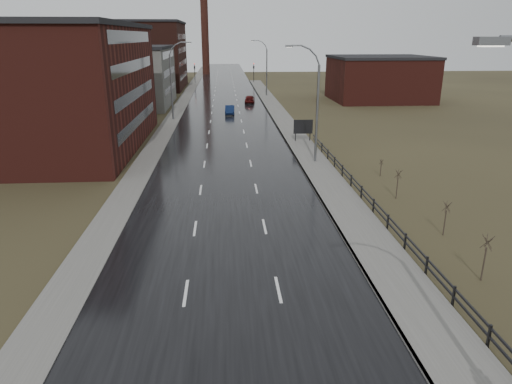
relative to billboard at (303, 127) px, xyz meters
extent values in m
cube|color=black|center=(-9.10, 14.62, -1.78)|extent=(14.00, 300.00, 0.06)
cube|color=#595651|center=(-0.50, -10.38, -1.72)|extent=(3.20, 180.00, 0.18)
cube|color=slate|center=(-2.02, -10.38, -1.72)|extent=(0.16, 180.00, 0.18)
cube|color=#595651|center=(-17.30, 14.62, -1.75)|extent=(2.40, 260.00, 0.12)
cube|color=#471914|center=(-30.10, -0.38, 4.69)|extent=(22.00, 28.00, 13.00)
cube|color=black|center=(-30.10, -0.38, 11.44)|extent=(22.44, 28.56, 0.50)
cube|color=black|center=(-19.12, -0.38, 1.19)|extent=(0.06, 22.40, 1.20)
cube|color=black|center=(-19.12, -0.38, 4.19)|extent=(0.06, 22.40, 1.20)
cube|color=black|center=(-19.12, -0.38, 7.19)|extent=(0.06, 22.40, 1.20)
cube|color=black|center=(-19.12, -0.38, 10.19)|extent=(0.06, 22.40, 1.20)
cube|color=slate|center=(-27.10, 32.62, 3.19)|extent=(16.00, 20.00, 10.00)
cube|color=black|center=(-27.10, 32.62, 8.44)|extent=(16.32, 20.40, 0.50)
cube|color=black|center=(-19.12, 32.62, 1.19)|extent=(0.06, 16.00, 1.20)
cube|color=black|center=(-19.12, 32.62, 4.19)|extent=(0.06, 16.00, 1.20)
cube|color=black|center=(-19.12, 32.62, 7.19)|extent=(0.06, 16.00, 1.20)
cube|color=#331611|center=(-32.10, 62.62, 5.69)|extent=(26.00, 24.00, 15.00)
cube|color=black|center=(-32.10, 62.62, 13.44)|extent=(26.52, 24.48, 0.50)
cube|color=black|center=(-19.12, 62.62, 1.19)|extent=(0.06, 19.20, 1.20)
cube|color=black|center=(-19.12, 62.62, 4.19)|extent=(0.06, 19.20, 1.20)
cube|color=black|center=(-19.12, 62.62, 7.19)|extent=(0.06, 19.20, 1.20)
cube|color=black|center=(-19.12, 62.62, 10.19)|extent=(0.06, 19.20, 1.20)
cube|color=#471914|center=(21.20, 36.62, 2.19)|extent=(18.00, 16.00, 8.00)
cube|color=black|center=(21.20, 36.62, 6.44)|extent=(18.36, 16.32, 0.50)
cylinder|color=#331611|center=(-15.10, 104.62, 13.19)|extent=(2.40, 2.40, 30.00)
cube|color=slate|center=(-3.56, -43.38, 10.15)|extent=(0.70, 0.28, 0.18)
cube|color=silver|center=(-3.56, -43.38, 10.05)|extent=(0.50, 0.20, 0.04)
cylinder|color=slate|center=(-0.30, -9.38, 2.94)|extent=(0.24, 0.24, 9.50)
cylinder|color=slate|center=(-0.47, -9.38, 8.09)|extent=(0.51, 0.14, 0.98)
cylinder|color=slate|center=(-0.94, -9.38, 8.81)|extent=(0.81, 0.14, 0.81)
cylinder|color=slate|center=(-1.66, -9.38, 9.28)|extent=(0.98, 0.14, 0.51)
cylinder|color=slate|center=(-2.50, -9.38, 9.45)|extent=(1.01, 0.14, 0.14)
cube|color=slate|center=(-3.19, -9.38, 9.40)|extent=(0.70, 0.28, 0.18)
cube|color=silver|center=(-3.19, -9.38, 9.30)|extent=(0.50, 0.20, 0.04)
cylinder|color=slate|center=(-17.10, 16.62, 2.94)|extent=(0.24, 0.24, 9.50)
cylinder|color=slate|center=(-16.93, 16.62, 8.09)|extent=(0.51, 0.14, 0.98)
cylinder|color=slate|center=(-16.46, 16.62, 8.81)|extent=(0.81, 0.14, 0.81)
cylinder|color=slate|center=(-15.74, 16.62, 9.28)|extent=(0.98, 0.14, 0.51)
cylinder|color=slate|center=(-14.90, 16.62, 9.45)|extent=(1.01, 0.14, 0.14)
cube|color=slate|center=(-14.21, 16.62, 9.40)|extent=(0.70, 0.28, 0.18)
cube|color=silver|center=(-14.21, 16.62, 9.30)|extent=(0.50, 0.20, 0.04)
cylinder|color=slate|center=(-0.30, 44.62, 2.94)|extent=(0.24, 0.24, 9.50)
cylinder|color=slate|center=(-0.47, 44.62, 8.09)|extent=(0.51, 0.14, 0.98)
cylinder|color=slate|center=(-0.94, 44.62, 8.81)|extent=(0.81, 0.14, 0.81)
cylinder|color=slate|center=(-1.66, 44.62, 9.28)|extent=(0.98, 0.14, 0.51)
cylinder|color=slate|center=(-2.50, 44.62, 9.45)|extent=(1.01, 0.14, 0.14)
cube|color=slate|center=(-3.19, 44.62, 9.40)|extent=(0.70, 0.28, 0.18)
cube|color=silver|center=(-3.19, 44.62, 9.30)|extent=(0.50, 0.20, 0.04)
cube|color=black|center=(1.20, -38.38, -1.26)|extent=(0.10, 0.10, 1.10)
cube|color=black|center=(1.20, -35.38, -1.26)|extent=(0.10, 0.10, 1.10)
cube|color=black|center=(1.20, -32.38, -1.26)|extent=(0.10, 0.10, 1.10)
cube|color=black|center=(1.20, -29.38, -1.26)|extent=(0.10, 0.10, 1.10)
cube|color=black|center=(1.20, -26.38, -1.26)|extent=(0.10, 0.10, 1.10)
cube|color=black|center=(1.20, -23.38, -1.26)|extent=(0.10, 0.10, 1.10)
cube|color=black|center=(1.20, -20.38, -1.26)|extent=(0.10, 0.10, 1.10)
cube|color=black|center=(1.20, -17.38, -1.26)|extent=(0.10, 0.10, 1.10)
cube|color=black|center=(1.20, -14.38, -1.26)|extent=(0.10, 0.10, 1.10)
cube|color=black|center=(1.20, -11.38, -1.26)|extent=(0.10, 0.10, 1.10)
cube|color=black|center=(1.20, -8.38, -1.26)|extent=(0.10, 0.10, 1.10)
cube|color=black|center=(1.20, -5.38, -1.26)|extent=(0.10, 0.10, 1.10)
cube|color=black|center=(1.20, -2.38, -1.26)|extent=(0.10, 0.10, 1.10)
cube|color=black|center=(1.20, -26.88, -0.86)|extent=(0.08, 53.00, 0.10)
cube|color=black|center=(1.20, -26.88, -1.26)|extent=(0.08, 53.00, 0.10)
cylinder|color=#382D23|center=(3.87, -33.11, -0.87)|extent=(0.08, 0.08, 1.88)
cylinder|color=#382D23|center=(3.92, -33.11, 0.36)|extent=(0.04, 0.63, 0.74)
cylinder|color=#382D23|center=(3.88, -33.06, 0.36)|extent=(0.60, 0.24, 0.75)
cylinder|color=#382D23|center=(3.83, -33.08, 0.36)|extent=(0.36, 0.54, 0.76)
cylinder|color=#382D23|center=(3.83, -33.14, 0.36)|extent=(0.36, 0.54, 0.76)
cylinder|color=#382D23|center=(3.88, -33.16, 0.36)|extent=(0.60, 0.24, 0.75)
cylinder|color=#382D23|center=(4.51, -27.41, -0.97)|extent=(0.08, 0.08, 1.68)
cylinder|color=#382D23|center=(4.56, -27.41, 0.12)|extent=(0.04, 0.57, 0.66)
cylinder|color=#382D23|center=(4.53, -27.36, 0.12)|extent=(0.54, 0.22, 0.67)
cylinder|color=#382D23|center=(4.47, -27.38, 0.12)|extent=(0.32, 0.48, 0.68)
cylinder|color=#382D23|center=(4.47, -27.44, 0.12)|extent=(0.32, 0.48, 0.68)
cylinder|color=#382D23|center=(4.53, -27.46, 0.12)|extent=(0.54, 0.22, 0.67)
cylinder|color=#382D23|center=(4.00, -20.41, -0.95)|extent=(0.08, 0.08, 1.73)
cylinder|color=#382D23|center=(4.05, -20.41, 0.18)|extent=(0.04, 0.58, 0.68)
cylinder|color=#382D23|center=(4.01, -20.36, 0.18)|extent=(0.55, 0.22, 0.69)
cylinder|color=#382D23|center=(3.96, -20.38, 0.18)|extent=(0.33, 0.49, 0.70)
cylinder|color=#382D23|center=(3.96, -20.44, 0.18)|extent=(0.33, 0.49, 0.70)
cylinder|color=#382D23|center=(4.01, -20.46, 0.18)|extent=(0.55, 0.22, 0.69)
cylinder|color=#382D23|center=(4.74, -14.37, -1.23)|extent=(0.08, 0.08, 1.16)
cylinder|color=#382D23|center=(4.79, -14.37, -0.47)|extent=(0.04, 0.40, 0.47)
cylinder|color=#382D23|center=(4.76, -14.32, -0.47)|extent=(0.38, 0.16, 0.47)
cylinder|color=#382D23|center=(4.70, -14.34, -0.47)|extent=(0.24, 0.34, 0.48)
cylinder|color=#382D23|center=(4.70, -14.40, -0.47)|extent=(0.24, 0.34, 0.48)
cylinder|color=#382D23|center=(4.76, -14.42, -0.47)|extent=(0.38, 0.16, 0.47)
cube|color=black|center=(-0.88, 0.06, -0.91)|extent=(0.10, 0.10, 1.80)
cube|color=black|center=(0.88, 0.06, -0.91)|extent=(0.10, 0.10, 1.80)
cube|color=silver|center=(0.00, 0.01, 0.08)|extent=(2.19, 0.08, 1.57)
cube|color=black|center=(0.00, -0.04, 0.08)|extent=(2.29, 0.04, 1.67)
cylinder|color=black|center=(-17.10, 74.62, 0.79)|extent=(0.16, 0.16, 5.20)
imported|color=black|center=(-17.10, 74.62, 2.94)|extent=(0.58, 2.73, 1.10)
sphere|color=#FF190C|center=(-17.10, 74.47, 3.24)|extent=(0.18, 0.18, 0.18)
cylinder|color=black|center=(-1.10, 74.62, 0.79)|extent=(0.16, 0.16, 5.20)
imported|color=black|center=(-1.10, 74.62, 2.94)|extent=(0.58, 2.73, 1.10)
sphere|color=#FF190C|center=(-1.10, 74.47, 3.24)|extent=(0.18, 0.18, 0.18)
imported|color=#0C193D|center=(-8.43, 21.29, -1.12)|extent=(1.61, 4.25, 1.38)
imported|color=#450C0B|center=(-4.47, 34.22, -1.05)|extent=(2.27, 4.61, 1.51)
camera|label=1|loc=(-9.29, -53.26, 10.25)|focal=32.00mm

